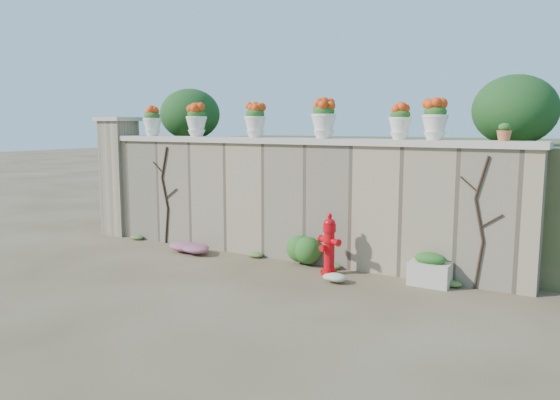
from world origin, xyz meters
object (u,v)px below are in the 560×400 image
Objects in this scene: planter_box at (430,270)px; terracotta_pot at (504,133)px; fire_hydrant at (329,244)px; urn_pot_0 at (152,122)px.

planter_box is 2.45× the size of terracotta_pot.
fire_hydrant is 1.67× the size of urn_pot_0.
urn_pot_0 reaches higher than terracotta_pot.
terracotta_pot reaches higher than planter_box.
urn_pot_0 reaches higher than fire_hydrant.
planter_box is at bearing -155.71° from terracotta_pot.
urn_pot_0 is (-4.25, 0.60, 1.90)m from fire_hydrant.
urn_pot_0 is at bearing 180.00° from terracotta_pot.
terracotta_pot is at bearing 35.07° from fire_hydrant.
fire_hydrant is 4.01× the size of terracotta_pot.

